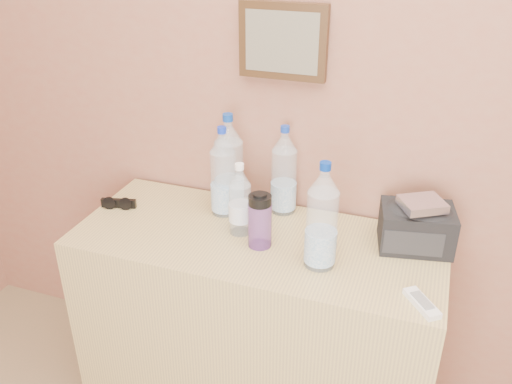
% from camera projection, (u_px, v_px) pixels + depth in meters
% --- Properties ---
extents(picture_frame, '(0.30, 0.03, 0.25)m').
position_uv_depth(picture_frame, '(283.00, 42.00, 1.78)').
color(picture_frame, '#382311').
rests_on(picture_frame, room_shell).
extents(dresser, '(1.26, 0.53, 0.79)m').
position_uv_depth(dresser, '(257.00, 327.00, 2.03)').
color(dresser, tan).
rests_on(dresser, ground).
extents(pet_large_a, '(0.09, 0.09, 0.34)m').
position_uv_depth(pet_large_a, '(223.00, 176.00, 1.94)').
color(pet_large_a, '#A9C2D6').
rests_on(pet_large_a, dresser).
extents(pet_large_b, '(0.09, 0.09, 0.33)m').
position_uv_depth(pet_large_b, '(284.00, 175.00, 1.95)').
color(pet_large_b, silver).
rests_on(pet_large_b, dresser).
extents(pet_large_c, '(0.10, 0.10, 0.38)m').
position_uv_depth(pet_large_c, '(229.00, 170.00, 1.95)').
color(pet_large_c, white).
rests_on(pet_large_c, dresser).
extents(pet_large_d, '(0.10, 0.10, 0.35)m').
position_uv_depth(pet_large_d, '(322.00, 221.00, 1.64)').
color(pet_large_d, white).
rests_on(pet_large_d, dresser).
extents(pet_small, '(0.07, 0.07, 0.26)m').
position_uv_depth(pet_small, '(240.00, 203.00, 1.83)').
color(pet_small, silver).
rests_on(pet_small, dresser).
extents(nalgene_bottle, '(0.08, 0.08, 0.19)m').
position_uv_depth(nalgene_bottle, '(260.00, 220.00, 1.77)').
color(nalgene_bottle, '#6B3990').
rests_on(nalgene_bottle, dresser).
extents(sunglasses, '(0.14, 0.08, 0.03)m').
position_uv_depth(sunglasses, '(119.00, 203.00, 2.03)').
color(sunglasses, black).
rests_on(sunglasses, dresser).
extents(ac_remote, '(0.12, 0.13, 0.02)m').
position_uv_depth(ac_remote, '(422.00, 303.00, 1.53)').
color(ac_remote, silver).
rests_on(ac_remote, dresser).
extents(toiletry_bag, '(0.26, 0.21, 0.16)m').
position_uv_depth(toiletry_bag, '(417.00, 225.00, 1.77)').
color(toiletry_bag, black).
rests_on(toiletry_bag, dresser).
extents(foil_packet, '(0.17, 0.16, 0.03)m').
position_uv_depth(foil_packet, '(422.00, 204.00, 1.71)').
color(foil_packet, silver).
rests_on(foil_packet, toiletry_bag).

